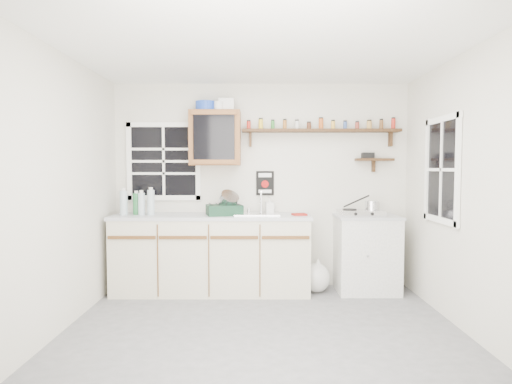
# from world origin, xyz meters

# --- Properties ---
(room) EXTENTS (3.64, 3.24, 2.54)m
(room) POSITION_xyz_m (0.00, 0.00, 1.25)
(room) COLOR #57575A
(room) RESTS_ON ground
(main_cabinet) EXTENTS (2.31, 0.63, 0.92)m
(main_cabinet) POSITION_xyz_m (-0.58, 1.30, 0.46)
(main_cabinet) COLOR beige
(main_cabinet) RESTS_ON floor
(right_cabinet) EXTENTS (0.73, 0.57, 0.91)m
(right_cabinet) POSITION_xyz_m (1.25, 1.32, 0.46)
(right_cabinet) COLOR #B4B4AE
(right_cabinet) RESTS_ON floor
(sink) EXTENTS (0.52, 0.44, 0.29)m
(sink) POSITION_xyz_m (-0.05, 1.30, 0.93)
(sink) COLOR silver
(sink) RESTS_ON main_cabinet
(upper_cabinet) EXTENTS (0.60, 0.32, 0.65)m
(upper_cabinet) POSITION_xyz_m (-0.55, 1.44, 1.82)
(upper_cabinet) COLOR brown
(upper_cabinet) RESTS_ON wall_back
(upper_cabinet_clutter) EXTENTS (0.46, 0.24, 0.14)m
(upper_cabinet_clutter) POSITION_xyz_m (-0.56, 1.44, 2.21)
(upper_cabinet_clutter) COLOR #193AA5
(upper_cabinet_clutter) RESTS_ON upper_cabinet
(spice_shelf) EXTENTS (1.91, 0.18, 0.35)m
(spice_shelf) POSITION_xyz_m (0.73, 1.51, 1.93)
(spice_shelf) COLOR black
(spice_shelf) RESTS_ON wall_back
(secondary_shelf) EXTENTS (0.45, 0.16, 0.24)m
(secondary_shelf) POSITION_xyz_m (1.36, 1.52, 1.58)
(secondary_shelf) COLOR black
(secondary_shelf) RESTS_ON wall_back
(warning_sign) EXTENTS (0.22, 0.02, 0.30)m
(warning_sign) POSITION_xyz_m (0.05, 1.59, 1.28)
(warning_sign) COLOR black
(warning_sign) RESTS_ON wall_back
(window_back) EXTENTS (0.93, 0.03, 0.98)m
(window_back) POSITION_xyz_m (-1.20, 1.59, 1.55)
(window_back) COLOR black
(window_back) RESTS_ON wall_back
(window_right) EXTENTS (0.03, 0.78, 1.08)m
(window_right) POSITION_xyz_m (1.79, 0.55, 1.45)
(window_right) COLOR black
(window_right) RESTS_ON wall_back
(water_bottles) EXTENTS (0.40, 0.14, 0.32)m
(water_bottles) POSITION_xyz_m (-1.44, 1.27, 1.06)
(water_bottles) COLOR #A6BAC2
(water_bottles) RESTS_ON main_cabinet
(dish_rack) EXTENTS (0.46, 0.39, 0.30)m
(dish_rack) POSITION_xyz_m (-0.41, 1.25, 1.02)
(dish_rack) COLOR black
(dish_rack) RESTS_ON main_cabinet
(soap_bottle) EXTENTS (0.11, 0.11, 0.21)m
(soap_bottle) POSITION_xyz_m (0.10, 1.40, 1.02)
(soap_bottle) COLOR white
(soap_bottle) RESTS_ON main_cabinet
(rag) EXTENTS (0.18, 0.17, 0.02)m
(rag) POSITION_xyz_m (0.44, 1.23, 0.93)
(rag) COLOR maroon
(rag) RESTS_ON main_cabinet
(hotplate) EXTENTS (0.54, 0.29, 0.08)m
(hotplate) POSITION_xyz_m (1.17, 1.31, 0.95)
(hotplate) COLOR silver
(hotplate) RESTS_ON right_cabinet
(saucepan) EXTENTS (0.39, 0.28, 0.18)m
(saucepan) POSITION_xyz_m (1.30, 1.31, 1.03)
(saucepan) COLOR silver
(saucepan) RESTS_ON hotplate
(trash_bag) EXTENTS (0.37, 0.34, 0.42)m
(trash_bag) POSITION_xyz_m (0.65, 1.27, 0.18)
(trash_bag) COLOR silver
(trash_bag) RESTS_ON floor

